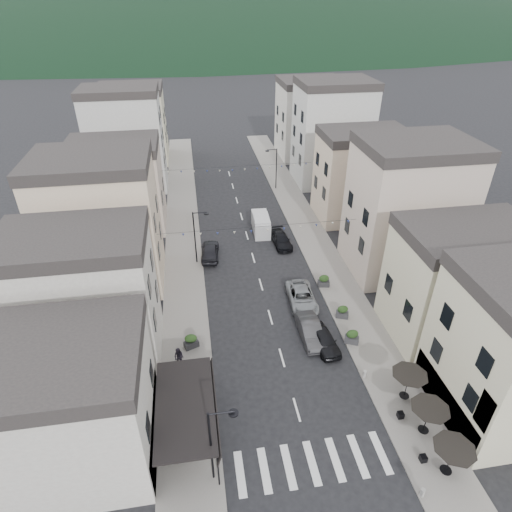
{
  "coord_description": "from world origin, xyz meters",
  "views": [
    {
      "loc": [
        -5.89,
        -12.81,
        25.06
      ],
      "look_at": [
        -0.52,
        20.85,
        3.5
      ],
      "focal_mm": 30.0,
      "sensor_mm": 36.0,
      "label": 1
    }
  ],
  "objects_px": {
    "parked_car_d": "(281,240)",
    "pedestrian_b": "(179,357)",
    "parked_car_b": "(310,331)",
    "parked_car_e": "(210,251)",
    "parked_car_a": "(324,340)",
    "delivery_van": "(261,224)",
    "pedestrian_a": "(210,372)",
    "parked_car_c": "(302,297)"
  },
  "relations": [
    {
      "from": "pedestrian_a",
      "to": "pedestrian_b",
      "type": "distance_m",
      "value": 2.91
    },
    {
      "from": "parked_car_b",
      "to": "parked_car_c",
      "type": "xyz_separation_m",
      "value": [
        0.42,
        4.55,
        -0.03
      ]
    },
    {
      "from": "parked_car_c",
      "to": "pedestrian_b",
      "type": "relative_size",
      "value": 3.12
    },
    {
      "from": "parked_car_a",
      "to": "parked_car_d",
      "type": "relative_size",
      "value": 0.92
    },
    {
      "from": "delivery_van",
      "to": "pedestrian_b",
      "type": "xyz_separation_m",
      "value": [
        -9.82,
        -20.23,
        -0.13
      ]
    },
    {
      "from": "pedestrian_a",
      "to": "parked_car_b",
      "type": "bearing_deg",
      "value": 17.71
    },
    {
      "from": "parked_car_e",
      "to": "delivery_van",
      "type": "bearing_deg",
      "value": -137.69
    },
    {
      "from": "parked_car_d",
      "to": "pedestrian_b",
      "type": "bearing_deg",
      "value": -128.45
    },
    {
      "from": "parked_car_a",
      "to": "parked_car_d",
      "type": "xyz_separation_m",
      "value": [
        -0.1,
        16.56,
        -0.05
      ]
    },
    {
      "from": "parked_car_a",
      "to": "parked_car_e",
      "type": "distance_m",
      "value": 17.3
    },
    {
      "from": "parked_car_b",
      "to": "parked_car_e",
      "type": "distance_m",
      "value": 15.86
    },
    {
      "from": "parked_car_a",
      "to": "pedestrian_a",
      "type": "relative_size",
      "value": 2.45
    },
    {
      "from": "parked_car_d",
      "to": "parked_car_e",
      "type": "height_order",
      "value": "parked_car_e"
    },
    {
      "from": "pedestrian_b",
      "to": "parked_car_d",
      "type": "bearing_deg",
      "value": 85.39
    },
    {
      "from": "parked_car_c",
      "to": "parked_car_d",
      "type": "xyz_separation_m",
      "value": [
        0.34,
        10.82,
        -0.08
      ]
    },
    {
      "from": "pedestrian_b",
      "to": "parked_car_e",
      "type": "bearing_deg",
      "value": 107.44
    },
    {
      "from": "parked_car_b",
      "to": "pedestrian_b",
      "type": "distance_m",
      "value": 10.94
    },
    {
      "from": "parked_car_e",
      "to": "pedestrian_a",
      "type": "height_order",
      "value": "pedestrian_a"
    },
    {
      "from": "parked_car_b",
      "to": "delivery_van",
      "type": "bearing_deg",
      "value": 92.88
    },
    {
      "from": "parked_car_b",
      "to": "pedestrian_a",
      "type": "distance_m",
      "value": 9.25
    },
    {
      "from": "parked_car_a",
      "to": "parked_car_c",
      "type": "xyz_separation_m",
      "value": [
        -0.44,
        5.74,
        0.03
      ]
    },
    {
      "from": "parked_car_a",
      "to": "pedestrian_b",
      "type": "height_order",
      "value": "pedestrian_b"
    },
    {
      "from": "parked_car_b",
      "to": "parked_car_d",
      "type": "relative_size",
      "value": 1.03
    },
    {
      "from": "parked_car_b",
      "to": "parked_car_c",
      "type": "relative_size",
      "value": 0.88
    },
    {
      "from": "parked_car_d",
      "to": "delivery_van",
      "type": "xyz_separation_m",
      "value": [
        -1.77,
        3.37,
        0.44
      ]
    },
    {
      "from": "parked_car_e",
      "to": "delivery_van",
      "type": "height_order",
      "value": "delivery_van"
    },
    {
      "from": "pedestrian_a",
      "to": "pedestrian_b",
      "type": "relative_size",
      "value": 1.0
    },
    {
      "from": "parked_car_a",
      "to": "parked_car_b",
      "type": "relative_size",
      "value": 0.89
    },
    {
      "from": "parked_car_e",
      "to": "parked_car_a",
      "type": "bearing_deg",
      "value": 124.4
    },
    {
      "from": "parked_car_b",
      "to": "parked_car_e",
      "type": "bearing_deg",
      "value": 117.65
    },
    {
      "from": "delivery_van",
      "to": "pedestrian_b",
      "type": "height_order",
      "value": "delivery_van"
    },
    {
      "from": "delivery_van",
      "to": "pedestrian_a",
      "type": "distance_m",
      "value": 23.38
    },
    {
      "from": "parked_car_d",
      "to": "parked_car_e",
      "type": "bearing_deg",
      "value": -174.53
    },
    {
      "from": "pedestrian_a",
      "to": "pedestrian_b",
      "type": "xyz_separation_m",
      "value": [
        -2.22,
        1.87,
        0.0
      ]
    },
    {
      "from": "parked_car_e",
      "to": "delivery_van",
      "type": "xyz_separation_m",
      "value": [
        6.4,
        4.72,
        0.31
      ]
    },
    {
      "from": "parked_car_a",
      "to": "pedestrian_a",
      "type": "height_order",
      "value": "pedestrian_a"
    },
    {
      "from": "pedestrian_a",
      "to": "parked_car_e",
      "type": "bearing_deg",
      "value": 82.41
    },
    {
      "from": "parked_car_d",
      "to": "pedestrian_b",
      "type": "relative_size",
      "value": 2.67
    },
    {
      "from": "parked_car_e",
      "to": "pedestrian_b",
      "type": "height_order",
      "value": "pedestrian_b"
    },
    {
      "from": "parked_car_d",
      "to": "parked_car_c",
      "type": "bearing_deg",
      "value": -95.74
    },
    {
      "from": "delivery_van",
      "to": "pedestrian_a",
      "type": "relative_size",
      "value": 2.82
    },
    {
      "from": "parked_car_d",
      "to": "parked_car_b",
      "type": "bearing_deg",
      "value": -96.76
    }
  ]
}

